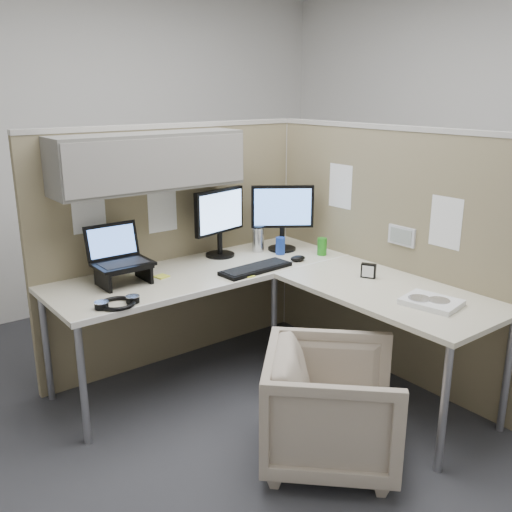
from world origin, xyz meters
TOP-DOWN VIEW (x-y plane):
  - ground at (0.00, 0.00)m, footprint 4.50×4.50m
  - partition_back at (-0.22, 0.83)m, footprint 2.00×0.36m
  - partition_right at (0.90, -0.07)m, footprint 0.07×2.03m
  - desk at (0.12, 0.13)m, footprint 2.00×1.98m
  - office_chair at (-0.11, -0.65)m, footprint 0.89×0.89m
  - monitor_left at (0.15, 0.73)m, footprint 0.44×0.20m
  - monitor_right at (0.59, 0.58)m, footprint 0.38×0.28m
  - laptop_station at (-0.63, 0.61)m, footprint 0.33×0.28m
  - keyboard at (0.15, 0.31)m, footprint 0.50×0.19m
  - mouse at (0.50, 0.30)m, footprint 0.12×0.09m
  - travel_mug at (0.43, 0.66)m, footprint 0.09×0.09m
  - soda_can_green at (0.73, 0.31)m, footprint 0.07×0.07m
  - soda_can_silver at (0.51, 0.51)m, footprint 0.07×0.07m
  - sticky_note_b at (0.04, 0.25)m, footprint 0.10×0.10m
  - sticky_note_c at (-0.39, 0.56)m, footprint 0.09×0.09m
  - headphones at (-0.81, 0.28)m, footprint 0.24×0.21m
  - paper_stack at (0.53, -0.74)m, footprint 0.28×0.33m
  - desk_clock at (0.61, -0.22)m, footprint 0.07×0.10m

SIDE VIEW (x-z plane):
  - ground at x=0.00m, z-range 0.00..0.00m
  - office_chair at x=-0.11m, z-range 0.00..0.67m
  - desk at x=0.12m, z-range 0.32..1.05m
  - sticky_note_b at x=0.04m, z-range 0.73..0.74m
  - sticky_note_c at x=-0.39m, z-range 0.73..0.74m
  - keyboard at x=0.15m, z-range 0.73..0.75m
  - headphones at x=-0.81m, z-range 0.73..0.76m
  - paper_stack at x=0.53m, z-range 0.73..0.76m
  - mouse at x=0.50m, z-range 0.73..0.77m
  - desk_clock at x=0.61m, z-range 0.73..0.82m
  - soda_can_green at x=0.73m, z-range 0.73..0.85m
  - soda_can_silver at x=0.51m, z-range 0.73..0.85m
  - partition_right at x=0.90m, z-range 0.00..1.63m
  - travel_mug at x=0.43m, z-range 0.73..0.92m
  - laptop_station at x=-0.63m, z-range 0.69..1.03m
  - monitor_left at x=0.15m, z-range 0.77..1.24m
  - monitor_right at x=0.59m, z-range 0.77..1.24m
  - partition_back at x=-0.22m, z-range 0.28..1.91m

